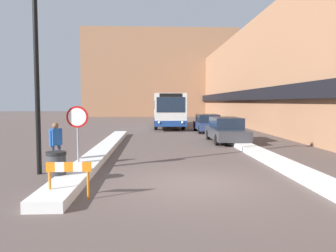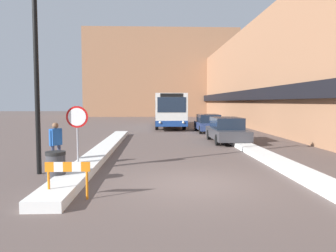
% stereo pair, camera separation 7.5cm
% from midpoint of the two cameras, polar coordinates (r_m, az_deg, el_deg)
% --- Properties ---
extents(ground_plane, '(160.00, 160.00, 0.00)m').
position_cam_midpoint_polar(ground_plane, '(9.84, 4.33, -10.01)').
color(ground_plane, brown).
extents(building_row_right, '(5.50, 60.00, 9.62)m').
position_cam_midpoint_polar(building_row_right, '(35.36, 15.93, 7.88)').
color(building_row_right, '#996B4C').
rests_on(building_row_right, ground_plane).
extents(building_backdrop_far, '(26.00, 8.00, 14.71)m').
position_cam_midpoint_polar(building_backdrop_far, '(58.47, -1.46, 9.01)').
color(building_backdrop_far, '#996B4C').
rests_on(building_backdrop_far, ground_plane).
extents(snow_bank_left, '(0.90, 17.32, 0.27)m').
position_cam_midpoint_polar(snow_bank_left, '(16.01, -11.35, -4.09)').
color(snow_bank_left, silver).
rests_on(snow_bank_left, ground_plane).
extents(snow_bank_right, '(0.90, 18.22, 0.23)m').
position_cam_midpoint_polar(snow_bank_right, '(15.88, 14.93, -4.29)').
color(snow_bank_right, silver).
rests_on(snow_bank_right, ground_plane).
extents(city_bus, '(2.66, 11.11, 3.16)m').
position_cam_midpoint_polar(city_bus, '(31.89, -0.10, 2.91)').
color(city_bus, silver).
rests_on(city_bus, ground_plane).
extents(parked_car_front, '(1.89, 4.69, 1.49)m').
position_cam_midpoint_polar(parked_car_front, '(20.06, 9.98, -0.66)').
color(parked_car_front, '#38383D').
rests_on(parked_car_front, ground_plane).
extents(parked_car_middle, '(1.88, 4.50, 1.43)m').
position_cam_midpoint_polar(parked_car_middle, '(26.66, 6.83, 0.49)').
color(parked_car_middle, navy).
rests_on(parked_car_middle, ground_plane).
extents(stop_sign, '(0.76, 0.08, 2.28)m').
position_cam_midpoint_polar(stop_sign, '(11.85, -15.66, 0.35)').
color(stop_sign, gray).
rests_on(stop_sign, ground_plane).
extents(street_lamp, '(1.46, 0.36, 6.91)m').
position_cam_midpoint_polar(street_lamp, '(11.74, -20.93, 12.85)').
color(street_lamp, black).
rests_on(street_lamp, ground_plane).
extents(pedestrian, '(0.41, 0.48, 1.66)m').
position_cam_midpoint_polar(pedestrian, '(12.81, -19.12, -2.39)').
color(pedestrian, '#333851').
rests_on(pedestrian, ground_plane).
extents(trash_bin, '(0.59, 0.59, 0.95)m').
position_cam_midpoint_polar(trash_bin, '(10.34, -19.06, -6.82)').
color(trash_bin, '#38383D').
rests_on(trash_bin, ground_plane).
extents(construction_barricade, '(1.10, 0.06, 0.94)m').
position_cam_midpoint_polar(construction_barricade, '(8.50, -17.13, -7.83)').
color(construction_barricade, orange).
rests_on(construction_barricade, ground_plane).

